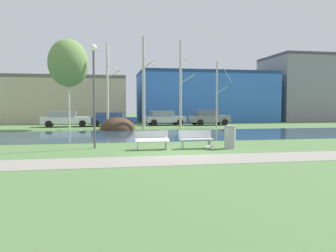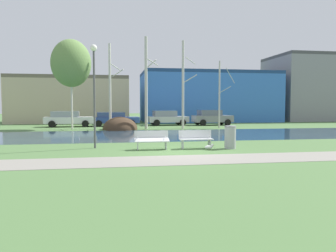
# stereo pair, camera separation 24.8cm
# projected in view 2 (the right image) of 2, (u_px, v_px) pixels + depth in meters

# --- Properties ---
(ground_plane) EXTENTS (120.00, 120.00, 0.00)m
(ground_plane) POSITION_uv_depth(u_px,v_px,m) (152.00, 133.00, 24.36)
(ground_plane) COLOR #4C703D
(paved_path_strip) EXTENTS (60.00, 2.24, 0.01)m
(paved_path_strip) POSITION_uv_depth(u_px,v_px,m) (189.00, 160.00, 12.40)
(paved_path_strip) COLOR gray
(paved_path_strip) RESTS_ON ground
(river_band) EXTENTS (80.00, 8.78, 0.01)m
(river_band) POSITION_uv_depth(u_px,v_px,m) (155.00, 135.00, 22.80)
(river_band) COLOR #284256
(river_band) RESTS_ON ground
(soil_mound) EXTENTS (2.96, 3.33, 2.17)m
(soil_mound) POSITION_uv_depth(u_px,v_px,m) (120.00, 129.00, 27.98)
(soil_mound) COLOR #423021
(soil_mound) RESTS_ON ground
(bench_left) EXTENTS (1.61, 0.59, 0.87)m
(bench_left) POSITION_uv_depth(u_px,v_px,m) (152.00, 139.00, 15.28)
(bench_left) COLOR silver
(bench_left) RESTS_ON ground
(bench_right) EXTENTS (1.61, 0.59, 0.87)m
(bench_right) POSITION_uv_depth(u_px,v_px,m) (196.00, 139.00, 15.62)
(bench_right) COLOR silver
(bench_right) RESTS_ON ground
(trash_bin) EXTENTS (0.56, 0.56, 1.09)m
(trash_bin) POSITION_uv_depth(u_px,v_px,m) (230.00, 137.00, 15.59)
(trash_bin) COLOR #999B9E
(trash_bin) RESTS_ON ground
(seagull) EXTENTS (0.47, 0.17, 0.27)m
(seagull) POSITION_uv_depth(u_px,v_px,m) (209.00, 147.00, 15.21)
(seagull) COLOR white
(seagull) RESTS_ON ground
(streetlamp) EXTENTS (0.32, 0.32, 4.93)m
(streetlamp) POSITION_uv_depth(u_px,v_px,m) (94.00, 78.00, 15.56)
(streetlamp) COLOR #4C4C51
(streetlamp) RESTS_ON ground
(birch_far_left) EXTENTS (3.39, 3.39, 7.70)m
(birch_far_left) POSITION_uv_depth(u_px,v_px,m) (71.00, 63.00, 28.16)
(birch_far_left) COLOR beige
(birch_far_left) RESTS_ON ground
(birch_left) EXTENTS (1.30, 2.13, 7.41)m
(birch_left) POSITION_uv_depth(u_px,v_px,m) (110.00, 86.00, 28.58)
(birch_left) COLOR beige
(birch_left) RESTS_ON ground
(birch_center_left) EXTENTS (1.18, 1.94, 7.97)m
(birch_center_left) POSITION_uv_depth(u_px,v_px,m) (146.00, 82.00, 28.46)
(birch_center_left) COLOR beige
(birch_center_left) RESTS_ON ground
(birch_center) EXTENTS (1.34, 2.36, 7.72)m
(birch_center) POSITION_uv_depth(u_px,v_px,m) (183.00, 84.00, 28.90)
(birch_center) COLOR beige
(birch_center) RESTS_ON ground
(birch_center_right) EXTENTS (1.45, 2.39, 6.05)m
(birch_center_right) POSITION_uv_depth(u_px,v_px,m) (220.00, 94.00, 29.59)
(birch_center_right) COLOR #BCB7A8
(birch_center_right) RESTS_ON ground
(parked_van_nearest_white) EXTENTS (4.65, 2.14, 1.50)m
(parked_van_nearest_white) POSITION_uv_depth(u_px,v_px,m) (68.00, 119.00, 31.46)
(parked_van_nearest_white) COLOR silver
(parked_van_nearest_white) RESTS_ON ground
(parked_sedan_second_blue) EXTENTS (4.88, 2.34, 1.37)m
(parked_sedan_second_blue) POSITION_uv_depth(u_px,v_px,m) (114.00, 119.00, 32.59)
(parked_sedan_second_blue) COLOR #2D4793
(parked_sedan_second_blue) RESTS_ON ground
(parked_hatch_third_silver) EXTENTS (4.19, 2.30, 1.51)m
(parked_hatch_third_silver) POSITION_uv_depth(u_px,v_px,m) (167.00, 118.00, 33.86)
(parked_hatch_third_silver) COLOR #B2B5BC
(parked_hatch_third_silver) RESTS_ON ground
(parked_wagon_fourth_grey) EXTENTS (4.12, 2.22, 1.57)m
(parked_wagon_fourth_grey) POSITION_uv_depth(u_px,v_px,m) (212.00, 117.00, 34.03)
(parked_wagon_fourth_grey) COLOR slate
(parked_wagon_fourth_grey) RESTS_ON ground
(building_beige_block) EXTENTS (13.56, 7.41, 5.45)m
(building_beige_block) POSITION_uv_depth(u_px,v_px,m) (72.00, 100.00, 39.75)
(building_beige_block) COLOR #BCAD8E
(building_beige_block) RESTS_ON ground
(building_blue_store) EXTENTS (16.78, 8.84, 6.23)m
(building_blue_store) POSITION_uv_depth(u_px,v_px,m) (208.00, 97.00, 42.35)
(building_blue_store) COLOR #3870C6
(building_blue_store) RESTS_ON ground
(building_grey_warehouse) EXTENTS (14.80, 8.56, 8.72)m
(building_grey_warehouse) POSITION_uv_depth(u_px,v_px,m) (324.00, 89.00, 45.32)
(building_grey_warehouse) COLOR gray
(building_grey_warehouse) RESTS_ON ground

